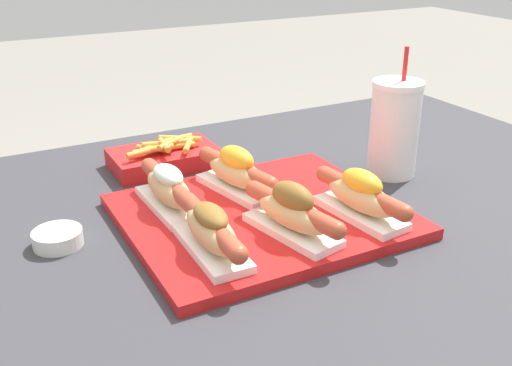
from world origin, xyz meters
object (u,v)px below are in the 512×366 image
object	(u,v)px
serving_tray	(262,216)
hot_dog_4	(237,171)
hot_dog_2	(361,196)
drink_cup	(394,129)
hot_dog_1	(292,212)
fries_basket	(165,157)
hot_dog_3	(169,188)
sauce_bowl	(57,237)
hot_dog_0	(211,230)

from	to	relation	value
serving_tray	hot_dog_4	distance (m)	0.10
hot_dog_2	drink_cup	bearing A→B (deg)	38.68
hot_dog_1	hot_dog_2	bearing A→B (deg)	-0.63
fries_basket	hot_dog_3	bearing A→B (deg)	-107.80
hot_dog_3	fries_basket	xyz separation A→B (m)	(0.07, 0.21, -0.03)
drink_cup	fries_basket	distance (m)	0.44
hot_dog_4	drink_cup	bearing A→B (deg)	-5.47
serving_tray	drink_cup	distance (m)	0.32
hot_dog_4	fries_basket	size ratio (longest dim) A/B	0.99
drink_cup	serving_tray	bearing A→B (deg)	-169.35
hot_dog_1	hot_dog_4	bearing A→B (deg)	91.27
sauce_bowl	fries_basket	size ratio (longest dim) A/B	0.36
hot_dog_4	drink_cup	size ratio (longest dim) A/B	0.83
hot_dog_4	sauce_bowl	world-z (taller)	hot_dog_4
hot_dog_2	hot_dog_1	bearing A→B (deg)	179.37
sauce_bowl	hot_dog_4	bearing A→B (deg)	3.00
serving_tray	hot_dog_0	xyz separation A→B (m)	(-0.12, -0.08, 0.04)
hot_dog_0	drink_cup	world-z (taller)	drink_cup
hot_dog_2	drink_cup	world-z (taller)	drink_cup
fries_basket	drink_cup	bearing A→B (deg)	-32.52
hot_dog_0	hot_dog_2	size ratio (longest dim) A/B	1.01
hot_dog_1	drink_cup	size ratio (longest dim) A/B	0.83
hot_dog_0	hot_dog_4	distance (m)	0.21
hot_dog_0	sauce_bowl	bearing A→B (deg)	139.98
hot_dog_1	hot_dog_4	xyz separation A→B (m)	(-0.00, 0.17, -0.00)
hot_dog_1	hot_dog_4	size ratio (longest dim) A/B	1.00
hot_dog_2	hot_dog_0	bearing A→B (deg)	178.01
serving_tray	hot_dog_0	world-z (taller)	hot_dog_0
hot_dog_0	hot_dog_2	world-z (taller)	hot_dog_2
hot_dog_1	hot_dog_2	distance (m)	0.12
hot_dog_3	drink_cup	bearing A→B (deg)	-2.90
hot_dog_2	hot_dog_3	distance (m)	0.30
sauce_bowl	serving_tray	bearing A→B (deg)	-13.30
hot_dog_0	hot_dog_4	xyz separation A→B (m)	(0.12, 0.17, 0.00)
hot_dog_3	sauce_bowl	distance (m)	0.18
serving_tray	hot_dog_3	xyz separation A→B (m)	(-0.12, 0.08, 0.04)
serving_tray	drink_cup	size ratio (longest dim) A/B	1.77
sauce_bowl	drink_cup	world-z (taller)	drink_cup
serving_tray	fries_basket	xyz separation A→B (m)	(-0.06, 0.29, 0.01)
hot_dog_2	hot_dog_4	distance (m)	0.22
hot_dog_0	sauce_bowl	world-z (taller)	hot_dog_0
hot_dog_2	sauce_bowl	size ratio (longest dim) A/B	2.77
sauce_bowl	fries_basket	distance (m)	0.33
serving_tray	hot_dog_0	distance (m)	0.15
drink_cup	hot_dog_0	bearing A→B (deg)	-162.26
serving_tray	drink_cup	bearing A→B (deg)	10.65
hot_dog_0	hot_dog_2	xyz separation A→B (m)	(0.25, -0.01, 0.00)
hot_dog_2	hot_dog_3	size ratio (longest dim) A/B	0.99
hot_dog_0	drink_cup	bearing A→B (deg)	17.74
hot_dog_1	sauce_bowl	xyz separation A→B (m)	(-0.30, 0.16, -0.04)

